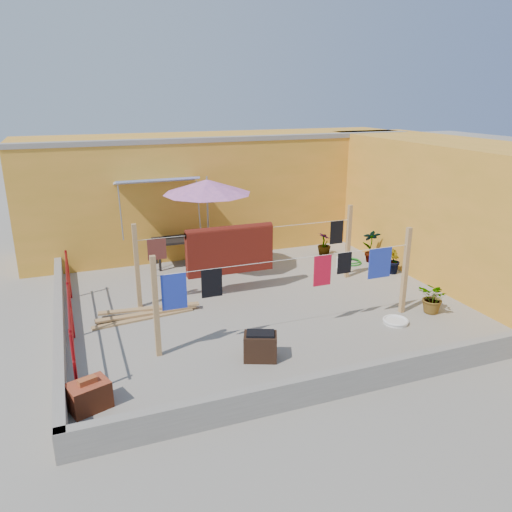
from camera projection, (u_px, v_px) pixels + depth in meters
name	position (u px, v px, depth m)	size (l,w,h in m)	color
ground	(264.00, 304.00, 10.68)	(80.00, 80.00, 0.00)	#9E998E
wall_back	(220.00, 190.00, 14.52)	(11.00, 3.27, 3.21)	gold
wall_right	(465.00, 211.00, 11.95)	(2.40, 9.00, 3.20)	gold
parapet_front	(352.00, 380.00, 7.44)	(8.30, 0.16, 0.44)	gray
parapet_left	(59.00, 324.00, 9.24)	(0.16, 7.30, 0.44)	gray
red_railing	(70.00, 302.00, 8.98)	(0.05, 4.20, 1.10)	maroon
clothesline_rig	(237.00, 254.00, 10.75)	(5.09, 2.35, 1.80)	tan
patio_umbrella	(207.00, 187.00, 11.53)	(2.71, 2.71, 2.48)	gray
outdoor_table	(183.00, 240.00, 12.95)	(1.56, 0.80, 0.73)	black
brick_stack	(89.00, 395.00, 7.09)	(0.66, 0.57, 0.49)	#9C4324
lumber_pile	(147.00, 313.00, 10.06)	(2.18, 0.61, 0.13)	tan
brazier	(260.00, 346.00, 8.39)	(0.65, 0.55, 0.50)	#301E12
white_basin	(396.00, 321.00, 9.77)	(0.50, 0.50, 0.09)	silver
water_jug_a	(340.00, 262.00, 12.85)	(0.21, 0.21, 0.33)	silver
water_jug_b	(382.00, 262.00, 12.83)	(0.21, 0.21, 0.33)	silver
green_hose	(351.00, 262.00, 13.23)	(0.56, 0.56, 0.08)	#1B7A1F
plant_back_a	(245.00, 247.00, 13.15)	(0.78, 0.67, 0.86)	#1C5B1A
plant_back_b	(324.00, 244.00, 13.81)	(0.36, 0.36, 0.64)	#1C5B1A
plant_right_a	(371.00, 246.00, 13.21)	(0.47, 0.32, 0.90)	#1C5B1A
plant_right_b	(394.00, 260.00, 12.34)	(0.39, 0.31, 0.71)	#1C5B1A
plant_right_c	(434.00, 298.00, 10.14)	(0.60, 0.52, 0.67)	#1C5B1A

